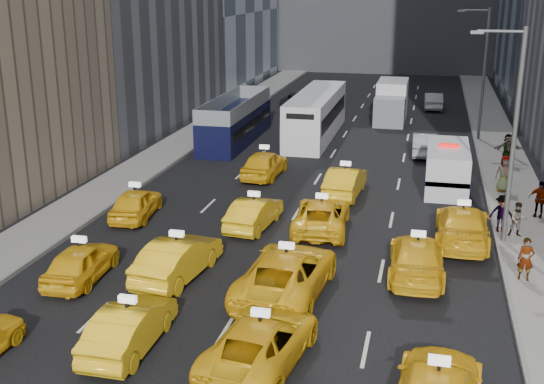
{
  "coord_description": "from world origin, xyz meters",
  "views": [
    {
      "loc": [
        5.92,
        -16.47,
        10.7
      ],
      "look_at": [
        -0.47,
        10.72,
        2.0
      ],
      "focal_mm": 45.0,
      "sensor_mm": 36.0,
      "label": 1
    }
  ],
  "objects_px": {
    "city_bus": "(316,115)",
    "box_truck": "(391,102)",
    "nypd_van": "(447,168)",
    "double_decker": "(236,120)",
    "pedestrian_0": "(526,259)"
  },
  "relations": [
    {
      "from": "city_bus",
      "to": "box_truck",
      "type": "xyz_separation_m",
      "value": [
        4.82,
        7.16,
        -0.06
      ]
    },
    {
      "from": "nypd_van",
      "to": "double_decker",
      "type": "bearing_deg",
      "value": 146.01
    },
    {
      "from": "nypd_van",
      "to": "box_truck",
      "type": "relative_size",
      "value": 0.86
    },
    {
      "from": "city_bus",
      "to": "nypd_van",
      "type": "bearing_deg",
      "value": -55.92
    },
    {
      "from": "box_truck",
      "to": "pedestrian_0",
      "type": "xyz_separation_m",
      "value": [
        6.81,
        -29.82,
        -0.55
      ]
    },
    {
      "from": "double_decker",
      "to": "box_truck",
      "type": "bearing_deg",
      "value": 40.45
    },
    {
      "from": "city_bus",
      "to": "pedestrian_0",
      "type": "bearing_deg",
      "value": -68.17
    },
    {
      "from": "city_bus",
      "to": "pedestrian_0",
      "type": "height_order",
      "value": "city_bus"
    },
    {
      "from": "double_decker",
      "to": "box_truck",
      "type": "height_order",
      "value": "double_decker"
    },
    {
      "from": "nypd_van",
      "to": "double_decker",
      "type": "height_order",
      "value": "double_decker"
    },
    {
      "from": "nypd_van",
      "to": "double_decker",
      "type": "distance_m",
      "value": 16.19
    },
    {
      "from": "city_bus",
      "to": "box_truck",
      "type": "distance_m",
      "value": 8.63
    },
    {
      "from": "double_decker",
      "to": "box_truck",
      "type": "xyz_separation_m",
      "value": [
        9.94,
        10.04,
        -0.02
      ]
    },
    {
      "from": "city_bus",
      "to": "box_truck",
      "type": "bearing_deg",
      "value": 50.72
    },
    {
      "from": "box_truck",
      "to": "city_bus",
      "type": "bearing_deg",
      "value": -123.25
    }
  ]
}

